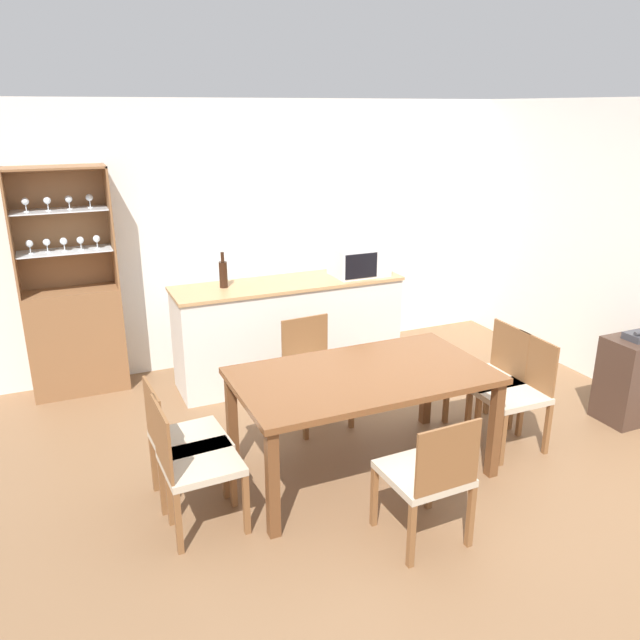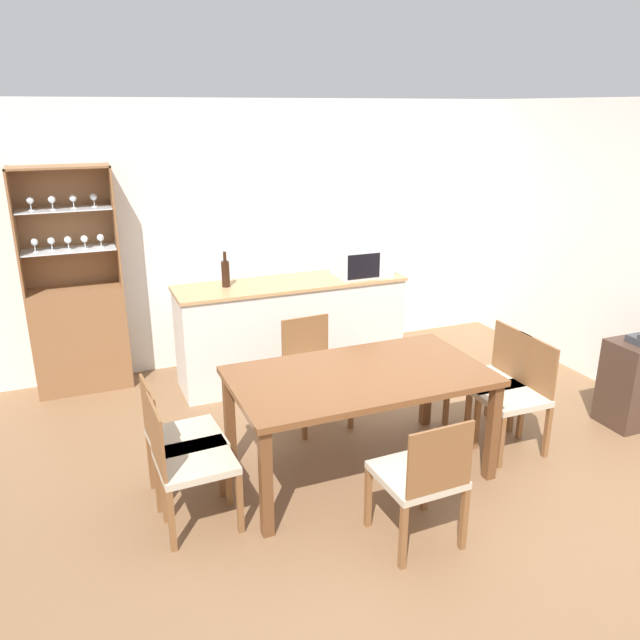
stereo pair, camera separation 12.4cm
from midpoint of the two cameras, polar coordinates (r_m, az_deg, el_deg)
ground_plane at (r=4.55m, az=7.82°, el=-14.14°), size 18.00×18.00×0.00m
wall_back at (r=6.34m, az=-3.60°, el=8.00°), size 6.80×0.06×2.55m
kitchen_counter at (r=5.88m, az=-2.03°, el=-0.93°), size 2.13×0.58×0.95m
display_cabinet at (r=6.00m, az=-20.62°, el=-0.36°), size 0.81×0.35×2.01m
dining_table at (r=4.29m, az=4.46°, el=-5.89°), size 1.75×0.98×0.76m
dining_chair_head_far at (r=5.07m, az=0.17°, el=-4.65°), size 0.48×0.48×0.85m
dining_chair_head_near at (r=3.77m, az=10.18°, el=-13.94°), size 0.46×0.46×0.85m
dining_chair_side_left_near at (r=3.93m, az=-11.07°, el=-12.55°), size 0.47×0.47×0.85m
dining_chair_side_right_near at (r=4.91m, az=18.07°, el=-6.50°), size 0.46×0.46×0.85m
dining_chair_side_right_far at (r=5.11m, az=15.98°, el=-5.25°), size 0.46×0.46×0.85m
dining_chair_side_left_far at (r=4.18m, az=-11.89°, el=-10.56°), size 0.48×0.48×0.85m
microwave at (r=5.94m, az=4.47°, el=5.37°), size 0.51×0.37×0.27m
wine_bottle at (r=5.59m, az=-8.01°, el=4.28°), size 0.07×0.07×0.32m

